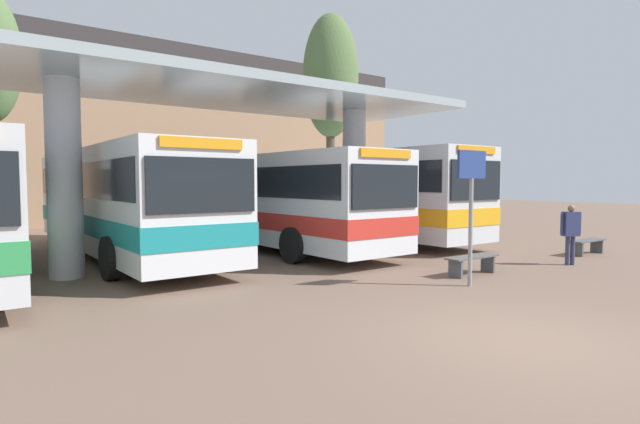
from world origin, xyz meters
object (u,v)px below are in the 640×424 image
(waiting_bench_near_pillar, at_px, (587,244))
(pedestrian_waiting, at_px, (571,228))
(transit_bus_center_bay, at_px, (121,198))
(waiting_bench_mid_platform, at_px, (472,261))
(transit_bus_right_bay, at_px, (261,197))
(poplar_tree_behind_left, at_px, (331,78))
(parked_car_street, at_px, (269,203))
(transit_bus_far_right_bay, at_px, (359,192))
(info_sign_platform, at_px, (471,190))

(waiting_bench_near_pillar, height_order, pedestrian_waiting, pedestrian_waiting)
(transit_bus_center_bay, relative_size, waiting_bench_mid_platform, 7.73)
(transit_bus_right_bay, xyz_separation_m, poplar_tree_behind_left, (4.85, 2.31, 5.08))
(transit_bus_right_bay, distance_m, waiting_bench_near_pillar, 10.72)
(transit_bus_center_bay, bearing_deg, pedestrian_waiting, 136.07)
(transit_bus_center_bay, relative_size, parked_car_street, 2.90)
(waiting_bench_near_pillar, distance_m, parked_car_street, 17.10)
(transit_bus_center_bay, height_order, transit_bus_right_bay, transit_bus_center_bay)
(transit_bus_far_right_bay, height_order, waiting_bench_mid_platform, transit_bus_far_right_bay)
(waiting_bench_near_pillar, height_order, info_sign_platform, info_sign_platform)
(transit_bus_center_bay, height_order, info_sign_platform, transit_bus_center_bay)
(waiting_bench_mid_platform, xyz_separation_m, info_sign_platform, (-1.15, -0.79, 1.76))
(pedestrian_waiting, bearing_deg, info_sign_platform, -150.21)
(transit_bus_center_bay, xyz_separation_m, poplar_tree_behind_left, (9.47, 1.85, 5.04))
(transit_bus_right_bay, relative_size, transit_bus_far_right_bay, 1.10)
(transit_bus_far_right_bay, height_order, pedestrian_waiting, transit_bus_far_right_bay)
(waiting_bench_mid_platform, xyz_separation_m, parked_car_street, (4.36, 17.03, 0.74))
(waiting_bench_near_pillar, relative_size, waiting_bench_mid_platform, 1.02)
(transit_bus_center_bay, xyz_separation_m, pedestrian_waiting, (9.39, -8.97, -0.79))
(transit_bus_center_bay, distance_m, pedestrian_waiting, 13.01)
(transit_bus_far_right_bay, relative_size, waiting_bench_mid_platform, 7.08)
(transit_bus_center_bay, relative_size, info_sign_platform, 4.16)
(poplar_tree_behind_left, bearing_deg, waiting_bench_mid_platform, -108.77)
(transit_bus_far_right_bay, height_order, waiting_bench_near_pillar, transit_bus_far_right_bay)
(parked_car_street, bearing_deg, poplar_tree_behind_left, -99.75)
(transit_bus_center_bay, xyz_separation_m, transit_bus_right_bay, (4.61, -0.46, -0.04))
(waiting_bench_near_pillar, height_order, waiting_bench_mid_platform, same)
(pedestrian_waiting, bearing_deg, waiting_bench_near_pillar, 44.18)
(waiting_bench_mid_platform, bearing_deg, poplar_tree_behind_left, 71.23)
(pedestrian_waiting, bearing_deg, transit_bus_right_bay, 147.71)
(waiting_bench_mid_platform, bearing_deg, parked_car_street, 75.64)
(transit_bus_right_bay, relative_size, poplar_tree_behind_left, 1.29)
(transit_bus_center_bay, distance_m, transit_bus_far_right_bay, 8.95)
(transit_bus_center_bay, height_order, pedestrian_waiting, transit_bus_center_bay)
(transit_bus_right_bay, height_order, poplar_tree_behind_left, poplar_tree_behind_left)
(pedestrian_waiting, relative_size, parked_car_street, 0.39)
(transit_bus_far_right_bay, bearing_deg, poplar_tree_behind_left, -100.94)
(info_sign_platform, bearing_deg, transit_bus_center_bay, 118.23)
(transit_bus_center_bay, distance_m, info_sign_platform, 10.31)
(parked_car_street, bearing_deg, info_sign_platform, -109.38)
(transit_bus_right_bay, bearing_deg, info_sign_platform, 90.67)
(pedestrian_waiting, height_order, parked_car_street, parked_car_street)
(waiting_bench_near_pillar, bearing_deg, info_sign_platform, -173.49)
(transit_bus_right_bay, relative_size, waiting_bench_near_pillar, 7.70)
(info_sign_platform, bearing_deg, transit_bus_right_bay, 91.72)
(waiting_bench_mid_platform, distance_m, poplar_tree_behind_left, 12.52)
(info_sign_platform, distance_m, parked_car_street, 18.68)
(transit_bus_far_right_bay, height_order, poplar_tree_behind_left, poplar_tree_behind_left)
(waiting_bench_near_pillar, relative_size, info_sign_platform, 0.55)
(transit_bus_center_bay, height_order, parked_car_street, transit_bus_center_bay)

